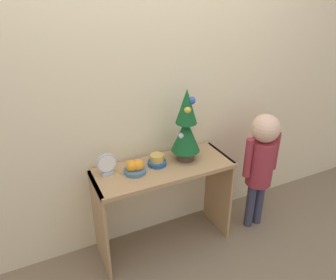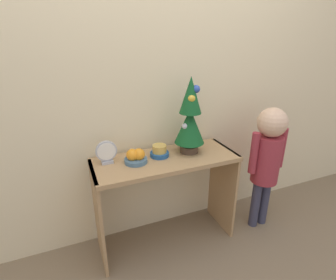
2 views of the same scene
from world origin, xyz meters
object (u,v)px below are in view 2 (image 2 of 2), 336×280
fruit_bowl (136,157)px  singing_bowl (159,152)px  mini_tree (190,117)px  desk_clock (106,153)px  child_figure (267,154)px

fruit_bowl → singing_bowl: (0.18, 0.03, -0.01)m
mini_tree → desk_clock: (-0.58, 0.04, -0.18)m
mini_tree → desk_clock: 0.61m
fruit_bowl → mini_tree: bearing=2.8°
mini_tree → desk_clock: bearing=176.2°
fruit_bowl → desk_clock: bearing=161.9°
fruit_bowl → child_figure: size_ratio=0.15×
mini_tree → child_figure: size_ratio=0.53×
singing_bowl → child_figure: 0.83m
fruit_bowl → desk_clock: (-0.18, 0.06, 0.04)m
mini_tree → singing_bowl: 0.32m
mini_tree → desk_clock: size_ratio=3.40×
fruit_bowl → singing_bowl: size_ratio=1.15×
mini_tree → singing_bowl: mini_tree is taller
singing_bowl → fruit_bowl: bearing=-170.2°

